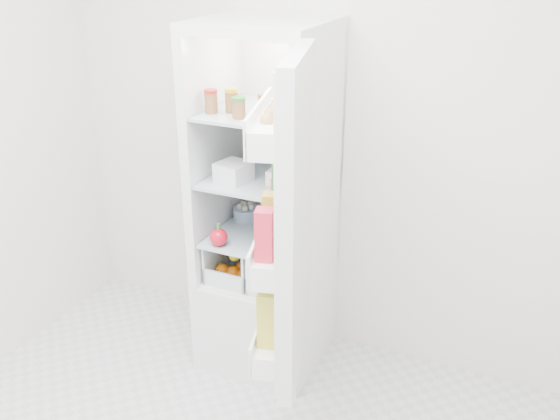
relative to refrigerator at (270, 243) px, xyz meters
The scene contains 20 objects.
room_walls 1.57m from the refrigerator, 80.89° to the right, with size 3.02×3.02×2.61m.
refrigerator is the anchor object (origin of this frame).
shelf_low 0.10m from the refrigerator, 90.00° to the right, with size 0.49×0.53×0.01m, color #AABEC7.
shelf_mid 0.39m from the refrigerator, 90.00° to the right, with size 0.49×0.53×0.01m, color #AABEC7.
shelf_top 0.72m from the refrigerator, 90.00° to the right, with size 0.49×0.53×0.01m, color #AABEC7.
crisper_left 0.15m from the refrigerator, 152.98° to the right, with size 0.23×0.46×0.22m, color silver, non-canonical shape.
crisper_right 0.15m from the refrigerator, 27.02° to the right, with size 0.23×0.46×0.22m, color silver, non-canonical shape.
condiment_jars 0.78m from the refrigerator, 90.00° to the right, with size 0.46×0.16×0.08m.
squeeze_bottle 0.86m from the refrigerator, 23.07° to the right, with size 0.06×0.06×0.20m, color white.
tub_white 0.48m from the refrigerator, 120.65° to the right, with size 0.14×0.14×0.09m, color silver.
tub_cream 0.45m from the refrigerator, 42.79° to the right, with size 0.12×0.12×0.07m, color white.
tin_red 0.50m from the refrigerator, 53.35° to the right, with size 0.09×0.09×0.06m, color red.
tub_green 0.45m from the refrigerator, 35.23° to the left, with size 0.11×0.16×0.09m, color #3A8144.
red_cabbage 0.21m from the refrigerator, 17.12° to the left, with size 0.16×0.16×0.16m, color #5D205D.
bell_pepper 0.34m from the refrigerator, 117.28° to the right, with size 0.09×0.09×0.09m, color red.
mushroom_bowl 0.21m from the refrigerator, 161.53° to the left, with size 0.14×0.14×0.06m, color #8DADD3.
salad_bag 0.28m from the refrigerator, 66.82° to the right, with size 0.11×0.11×0.11m, color #A1C190.
citrus_pile 0.17m from the refrigerator, 144.65° to the right, with size 0.20×0.31×0.16m.
veg_pile 0.18m from the refrigerator, 26.82° to the right, with size 0.16×0.30×0.10m.
fridge_door 0.85m from the refrigerator, 58.67° to the right, with size 0.31×0.59×1.30m.
Camera 1 is at (1.06, -1.38, 2.14)m, focal length 40.00 mm.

